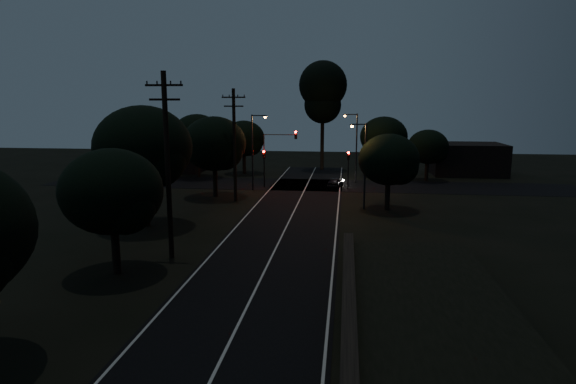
# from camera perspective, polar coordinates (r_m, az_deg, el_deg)

# --- Properties ---
(road_surface) EXTENTS (60.00, 70.00, 0.03)m
(road_surface) POSITION_cam_1_polar(r_m,az_deg,el_deg) (44.15, 1.12, -1.50)
(road_surface) COLOR black
(road_surface) RESTS_ON ground
(retaining_wall) EXTENTS (6.93, 26.00, 1.60)m
(retaining_wall) POSITION_cam_1_polar(r_m,az_deg,el_deg) (17.48, 18.17, -19.52)
(retaining_wall) COLOR black
(retaining_wall) RESTS_ON ground
(utility_pole_mid) EXTENTS (2.20, 0.30, 11.00)m
(utility_pole_mid) POSITION_cam_1_polar(r_m,az_deg,el_deg) (28.98, -14.09, 3.32)
(utility_pole_mid) COLOR black
(utility_pole_mid) RESTS_ON ground
(utility_pole_far) EXTENTS (2.20, 0.30, 10.50)m
(utility_pole_far) POSITION_cam_1_polar(r_m,az_deg,el_deg) (45.20, -6.37, 5.74)
(utility_pole_far) COLOR black
(utility_pole_far) RESTS_ON ground
(tree_left_b) EXTENTS (5.41, 5.41, 6.88)m
(tree_left_b) POSITION_cam_1_polar(r_m,az_deg,el_deg) (27.09, -19.89, -0.22)
(tree_left_b) COLOR black
(tree_left_b) RESTS_ON ground
(tree_left_c) EXTENTS (7.17, 7.17, 9.05)m
(tree_left_c) POSITION_cam_1_polar(r_m,az_deg,el_deg) (36.88, -16.49, 4.88)
(tree_left_c) COLOR black
(tree_left_c) RESTS_ON ground
(tree_left_d) EXTENTS (6.25, 6.25, 7.93)m
(tree_left_d) POSITION_cam_1_polar(r_m,az_deg,el_deg) (47.60, -8.52, 5.51)
(tree_left_d) COLOR black
(tree_left_d) RESTS_ON ground
(tree_far_nw) EXTENTS (5.48, 5.48, 6.94)m
(tree_far_nw) POSITION_cam_1_polar(r_m,az_deg,el_deg) (63.29, -5.11, 6.23)
(tree_far_nw) COLOR black
(tree_far_nw) RESTS_ON ground
(tree_far_w) EXTENTS (6.16, 6.16, 7.85)m
(tree_far_w) POSITION_cam_1_polar(r_m,az_deg,el_deg) (60.64, -10.55, 6.48)
(tree_far_w) COLOR black
(tree_far_w) RESTS_ON ground
(tree_far_ne) EXTENTS (5.95, 5.95, 7.52)m
(tree_far_ne) POSITION_cam_1_polar(r_m,az_deg,el_deg) (62.06, 11.48, 6.32)
(tree_far_ne) COLOR black
(tree_far_ne) RESTS_ON ground
(tree_far_e) EXTENTS (4.80, 4.80, 6.09)m
(tree_far_e) POSITION_cam_1_polar(r_m,az_deg,el_deg) (59.79, 16.42, 5.06)
(tree_far_e) COLOR black
(tree_far_e) RESTS_ON ground
(tree_right_a) EXTENTS (5.21, 5.21, 6.63)m
(tree_right_a) POSITION_cam_1_polar(r_m,az_deg,el_deg) (42.20, 12.11, 3.61)
(tree_right_a) COLOR black
(tree_right_a) RESTS_ON ground
(tall_pine) EXTENTS (6.53, 6.53, 14.84)m
(tall_pine) POSITION_cam_1_polar(r_m,az_deg,el_deg) (66.94, 4.15, 11.79)
(tall_pine) COLOR black
(tall_pine) RESTS_ON ground
(building_left) EXTENTS (10.00, 8.00, 4.40)m
(building_left) POSITION_cam_1_polar(r_m,az_deg,el_deg) (68.69, -13.91, 4.38)
(building_left) COLOR black
(building_left) RESTS_ON ground
(building_right) EXTENTS (9.00, 7.00, 4.00)m
(building_right) POSITION_cam_1_polar(r_m,az_deg,el_deg) (67.09, 20.42, 3.71)
(building_right) COLOR black
(building_right) RESTS_ON ground
(signal_left) EXTENTS (0.28, 0.35, 4.10)m
(signal_left) POSITION_cam_1_polar(r_m,az_deg,el_deg) (52.98, -2.85, 3.62)
(signal_left) COLOR black
(signal_left) RESTS_ON ground
(signal_right) EXTENTS (0.28, 0.35, 4.10)m
(signal_right) POSITION_cam_1_polar(r_m,az_deg,el_deg) (52.22, 7.16, 3.44)
(signal_right) COLOR black
(signal_right) RESTS_ON ground
(signal_mast) EXTENTS (3.70, 0.35, 6.25)m
(signal_mast) POSITION_cam_1_polar(r_m,az_deg,el_deg) (52.57, -1.05, 5.22)
(signal_mast) COLOR black
(signal_mast) RESTS_ON ground
(streetlight_a) EXTENTS (1.66, 0.26, 8.00)m
(streetlight_a) POSITION_cam_1_polar(r_m,az_deg,el_deg) (50.98, -4.04, 5.36)
(streetlight_a) COLOR black
(streetlight_a) RESTS_ON ground
(streetlight_b) EXTENTS (1.66, 0.26, 8.00)m
(streetlight_b) POSITION_cam_1_polar(r_m,az_deg,el_deg) (56.03, 7.93, 5.76)
(streetlight_b) COLOR black
(streetlight_b) RESTS_ON ground
(streetlight_c) EXTENTS (1.46, 0.26, 7.50)m
(streetlight_c) POSITION_cam_1_polar(r_m,az_deg,el_deg) (42.15, 8.91, 3.78)
(streetlight_c) COLOR black
(streetlight_c) RESTS_ON ground
(car) EXTENTS (1.89, 3.43, 1.11)m
(car) POSITION_cam_1_polar(r_m,az_deg,el_deg) (53.41, 5.61, 1.16)
(car) COLOR black
(car) RESTS_ON ground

